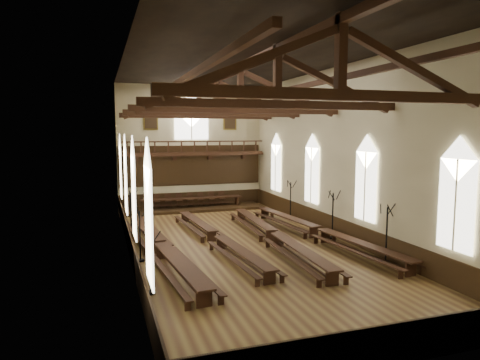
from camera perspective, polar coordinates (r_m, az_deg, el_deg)
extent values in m
plane|color=brown|center=(23.98, 0.06, -8.63)|extent=(26.00, 26.00, 0.00)
plane|color=beige|center=(35.75, -6.49, 4.45)|extent=(12.00, 0.00, 12.00)
plane|color=beige|center=(11.61, 20.55, -0.17)|extent=(12.00, 0.00, 12.00)
plane|color=beige|center=(22.06, -14.93, 3.00)|extent=(0.00, 26.00, 26.00)
plane|color=beige|center=(25.70, 12.90, 3.53)|extent=(0.00, 26.00, 26.00)
plane|color=black|center=(23.45, 0.06, 15.68)|extent=(26.00, 26.00, 0.00)
cube|color=#311F0E|center=(36.14, -6.38, -2.54)|extent=(11.90, 0.08, 1.20)
cube|color=#311F0E|center=(12.88, 19.61, -19.98)|extent=(11.90, 0.08, 1.20)
cube|color=#311F0E|center=(22.74, -14.50, -8.12)|extent=(0.08, 25.90, 1.20)
cube|color=#311F0E|center=(26.26, 12.58, -6.10)|extent=(0.08, 25.90, 1.20)
cube|color=white|center=(13.37, -12.06, -6.02)|extent=(0.05, 1.80, 3.60)
cube|color=white|center=(13.10, -12.25, 1.69)|extent=(0.05, 1.80, 1.80)
cylinder|color=beige|center=(13.37, -11.89, -6.01)|extent=(0.08, 0.08, 3.60)
cube|color=white|center=(19.25, -13.98, -2.24)|extent=(0.05, 1.80, 3.60)
cube|color=white|center=(19.06, -14.13, 3.11)|extent=(0.05, 1.80, 1.80)
cylinder|color=beige|center=(19.25, -13.86, -2.24)|extent=(0.08, 0.08, 3.60)
cube|color=white|center=(25.19, -14.99, -0.24)|extent=(0.05, 1.80, 3.60)
cube|color=white|center=(25.05, -15.11, 3.85)|extent=(0.05, 1.80, 1.80)
cylinder|color=beige|center=(25.19, -14.90, -0.24)|extent=(0.08, 0.08, 3.60)
cube|color=white|center=(31.15, -15.62, 1.00)|extent=(0.05, 1.80, 3.60)
cube|color=white|center=(31.03, -15.72, 4.31)|extent=(0.05, 1.80, 1.80)
cylinder|color=beige|center=(31.15, -15.55, 1.00)|extent=(0.08, 0.08, 3.60)
cube|color=white|center=(18.69, 26.86, -3.02)|extent=(0.05, 1.80, 3.60)
cube|color=white|center=(18.50, 27.15, 2.49)|extent=(0.05, 1.80, 1.80)
cylinder|color=beige|center=(18.67, 26.78, -3.03)|extent=(0.08, 0.08, 3.60)
cube|color=white|center=(23.27, 16.39, -0.83)|extent=(0.05, 1.80, 3.60)
cube|color=white|center=(23.11, 16.54, 3.60)|extent=(0.05, 1.80, 1.80)
cylinder|color=beige|center=(23.24, 16.31, -0.83)|extent=(0.08, 0.08, 3.60)
cube|color=white|center=(28.38, 9.53, 0.63)|extent=(0.05, 1.80, 3.60)
cube|color=white|center=(28.25, 9.60, 4.26)|extent=(0.05, 1.80, 1.80)
cylinder|color=beige|center=(28.36, 9.46, 0.63)|extent=(0.08, 0.08, 3.60)
cube|color=white|center=(33.78, 4.80, 1.63)|extent=(0.05, 1.80, 3.60)
cube|color=white|center=(33.67, 4.83, 4.68)|extent=(0.05, 1.80, 1.80)
cylinder|color=beige|center=(33.76, 4.74, 1.63)|extent=(0.08, 0.08, 3.60)
cube|color=white|center=(35.63, -6.49, 7.34)|extent=(2.80, 0.05, 2.40)
cube|color=white|center=(35.67, -6.51, 9.26)|extent=(2.80, 0.05, 2.80)
cylinder|color=beige|center=(35.59, -6.48, 7.34)|extent=(0.10, 0.10, 2.40)
cube|color=#331A10|center=(35.14, -6.26, 3.44)|extent=(11.80, 1.20, 0.20)
cube|color=#311F0E|center=(35.78, -6.43, 1.96)|extent=(11.80, 0.10, 3.30)
cube|color=#331A10|center=(34.57, -6.09, 5.13)|extent=(11.60, 0.12, 0.10)
cube|color=#331A10|center=(34.61, -6.07, 3.64)|extent=(11.60, 0.12, 0.10)
cube|color=#331A10|center=(34.91, -13.64, 2.86)|extent=(0.35, 0.40, 0.50)
cube|color=#331A10|center=(35.27, -8.77, 3.00)|extent=(0.35, 0.40, 0.50)
cube|color=#331A10|center=(35.88, -4.04, 3.12)|extent=(0.35, 0.40, 0.50)
cube|color=#331A10|center=(36.73, 0.51, 3.22)|extent=(0.35, 0.40, 0.50)
cube|color=brown|center=(35.13, -11.83, 7.74)|extent=(1.15, 0.06, 1.45)
cube|color=black|center=(35.09, -11.82, 7.74)|extent=(0.95, 0.04, 1.25)
cube|color=brown|center=(36.46, -1.37, 7.83)|extent=(1.15, 0.06, 1.45)
cube|color=black|center=(36.42, -1.35, 7.83)|extent=(0.95, 0.04, 1.25)
cube|color=#331A10|center=(14.05, 13.16, 10.97)|extent=(11.70, 0.35, 0.35)
cube|color=#331A10|center=(14.21, 13.31, 16.20)|extent=(0.30, 0.30, 2.40)
cube|color=#331A10|center=(12.91, 1.86, 15.57)|extent=(5.44, 0.26, 2.40)
cube|color=#331A10|center=(15.82, 22.46, 13.42)|extent=(5.44, 0.26, 2.40)
cube|color=#331A10|center=(18.50, 4.98, 10.00)|extent=(11.70, 0.35, 0.35)
cube|color=#331A10|center=(18.62, 5.03, 14.00)|extent=(0.30, 0.30, 2.40)
cube|color=#331A10|center=(17.65, -3.85, 13.11)|extent=(5.44, 0.26, 2.40)
cube|color=#331A10|center=(19.88, 12.85, 12.23)|extent=(5.44, 0.26, 2.40)
cube|color=#331A10|center=(23.18, 0.06, 9.32)|extent=(11.70, 0.35, 0.35)
cube|color=#331A10|center=(23.27, 0.06, 12.52)|extent=(0.30, 0.30, 2.40)
cube|color=#331A10|center=(22.51, -7.07, 11.65)|extent=(5.44, 0.26, 2.40)
cube|color=#331A10|center=(24.29, 6.66, 11.28)|extent=(5.44, 0.26, 2.40)
cube|color=#331A10|center=(27.96, -3.18, 8.83)|extent=(11.70, 0.35, 0.35)
cube|color=#331A10|center=(28.05, -3.20, 11.49)|extent=(0.30, 0.30, 2.40)
cube|color=#331A10|center=(27.41, -9.12, 10.69)|extent=(5.44, 0.26, 2.40)
cube|color=#331A10|center=(28.89, 2.43, 10.55)|extent=(5.44, 0.26, 2.40)
cube|color=#331A10|center=(32.82, -5.46, 8.47)|extent=(11.70, 0.35, 0.35)
cube|color=#331A10|center=(32.89, -5.49, 10.73)|extent=(0.30, 0.30, 2.40)
cube|color=#331A10|center=(32.35, -10.54, 10.01)|extent=(5.44, 0.26, 2.40)
cube|color=#331A10|center=(33.61, -0.61, 9.99)|extent=(5.44, 0.26, 2.40)
cube|color=#331A10|center=(22.46, -8.31, 12.67)|extent=(0.25, 25.70, 0.25)
cube|color=#331A10|center=(24.53, 7.71, 12.15)|extent=(0.25, 25.70, 0.25)
cube|color=#331A10|center=(23.40, 0.06, 14.95)|extent=(0.30, 25.70, 0.30)
cube|color=#331A10|center=(18.56, -9.17, -10.97)|extent=(1.36, 7.09, 0.08)
cube|color=#331A10|center=(15.74, -7.25, -15.67)|extent=(0.60, 0.14, 0.67)
cube|color=#331A10|center=(21.68, -10.48, -9.47)|extent=(0.60, 0.14, 0.67)
cube|color=#331A10|center=(18.71, -9.14, -12.33)|extent=(0.66, 6.23, 0.08)
cube|color=#331A10|center=(18.52, -11.06, -12.01)|extent=(0.94, 7.05, 0.06)
cube|color=#331A10|center=(15.60, -9.51, -16.47)|extent=(0.23, 0.09, 0.39)
cube|color=#331A10|center=(21.64, -12.13, -9.92)|extent=(0.23, 0.09, 0.39)
cube|color=#331A10|center=(18.81, -7.27, -11.64)|extent=(0.94, 7.05, 0.06)
cube|color=#331A10|center=(15.92, -4.97, -15.92)|extent=(0.23, 0.09, 0.39)
cube|color=#331A10|center=(21.91, -8.88, -9.65)|extent=(0.23, 0.09, 0.39)
cube|color=#331A10|center=(25.66, -11.78, -6.12)|extent=(1.36, 7.09, 0.08)
cube|color=#331A10|center=(22.69, -10.85, -8.75)|extent=(0.60, 0.14, 0.67)
cube|color=#331A10|center=(28.82, -12.47, -5.51)|extent=(0.60, 0.14, 0.67)
cube|color=#331A10|center=(25.76, -11.76, -7.12)|extent=(0.66, 6.23, 0.08)
cube|color=#331A10|center=(25.61, -13.14, -6.85)|extent=(0.94, 7.05, 0.06)
cube|color=#331A10|center=(22.56, -12.39, -9.25)|extent=(0.23, 0.09, 0.39)
cube|color=#331A10|center=(28.80, -13.70, -5.84)|extent=(0.23, 0.09, 0.39)
cube|color=#331A10|center=(25.85, -10.40, -6.66)|extent=(0.94, 7.05, 0.06)
cube|color=#331A10|center=(22.81, -9.27, -9.00)|extent=(0.23, 0.09, 0.39)
cube|color=#331A10|center=(29.02, -11.26, -5.68)|extent=(0.23, 0.09, 0.39)
cube|color=#331A10|center=(20.32, -0.47, -9.55)|extent=(1.10, 6.39, 0.07)
cube|color=#331A10|center=(17.85, 2.40, -13.01)|extent=(0.54, 0.11, 0.61)
cube|color=#331A10|center=(23.05, -2.65, -8.48)|extent=(0.54, 0.11, 0.61)
cube|color=#331A10|center=(20.44, -0.47, -10.67)|extent=(0.49, 5.62, 0.07)
cube|color=#331A10|center=(20.20, -1.98, -10.43)|extent=(0.72, 6.36, 0.05)
cube|color=#331A10|center=(17.63, 0.74, -13.69)|extent=(0.21, 0.08, 0.35)
cube|color=#331A10|center=(22.95, -4.02, -8.88)|extent=(0.21, 0.08, 0.35)
cube|color=#331A10|center=(20.60, 1.01, -10.08)|extent=(0.72, 6.36, 0.05)
cube|color=#331A10|center=(18.08, 4.11, -13.19)|extent=(0.21, 0.08, 0.35)
cube|color=#331A10|center=(23.32, -1.36, -8.62)|extent=(0.21, 0.08, 0.35)
cube|color=#331A10|center=(27.26, -5.22, -5.41)|extent=(1.10, 6.39, 0.07)
cube|color=#331A10|center=(24.62, -3.71, -7.51)|extent=(0.54, 0.11, 0.61)
cube|color=#331A10|center=(30.07, -6.44, -4.96)|extent=(0.54, 0.11, 0.61)
cube|color=#331A10|center=(27.35, -5.21, -6.27)|extent=(0.49, 5.62, 0.07)
cube|color=#331A10|center=(27.16, -6.36, -6.04)|extent=(0.72, 6.36, 0.05)
cube|color=#331A10|center=(24.44, -4.94, -7.93)|extent=(0.21, 0.08, 0.35)
cube|color=#331A10|center=(29.99, -7.50, -5.25)|extent=(0.21, 0.08, 0.35)
cube|color=#331A10|center=(27.48, -4.09, -5.87)|extent=(0.72, 6.36, 0.05)
cube|color=#331A10|center=(24.79, -2.43, -7.71)|extent=(0.21, 0.08, 0.35)
cube|color=#331A10|center=(30.29, -5.43, -5.11)|extent=(0.21, 0.08, 0.35)
cube|color=#331A10|center=(20.82, 8.65, -9.09)|extent=(0.98, 6.84, 0.08)
cube|color=#331A10|center=(18.37, 13.05, -12.52)|extent=(0.58, 0.10, 0.65)
cube|color=#331A10|center=(23.60, 5.25, -8.09)|extent=(0.58, 0.10, 0.65)
cube|color=#331A10|center=(20.95, 8.63, -10.27)|extent=(0.34, 6.04, 0.08)
cube|color=#331A10|center=(20.67, 7.09, -10.00)|extent=(0.57, 6.82, 0.06)
cube|color=#331A10|center=(18.11, 11.39, -13.23)|extent=(0.22, 0.08, 0.38)
cube|color=#331A10|center=(23.47, 3.80, -8.50)|extent=(0.22, 0.08, 0.38)
cube|color=#331A10|center=(21.15, 10.15, -9.67)|extent=(0.57, 6.82, 0.06)
cube|color=#331A10|center=(18.66, 14.78, -12.71)|extent=(0.22, 0.08, 0.38)
cube|color=#331A10|center=(23.89, 6.56, -8.26)|extent=(0.22, 0.08, 0.38)
cube|color=#331A10|center=(27.44, 1.65, -5.21)|extent=(0.98, 6.84, 0.08)
cube|color=#331A10|center=(24.73, 4.08, -7.40)|extent=(0.58, 0.10, 0.65)
cube|color=#331A10|center=(30.36, -0.32, -4.77)|extent=(0.58, 0.10, 0.65)
cube|color=#331A10|center=(27.53, 1.65, -6.12)|extent=(0.34, 6.04, 0.08)
cube|color=#331A10|center=(27.33, 0.43, -5.86)|extent=(0.57, 6.82, 0.06)
cube|color=#331A10|center=(24.52, 2.78, -7.84)|extent=(0.22, 0.08, 0.38)
cube|color=#331A10|center=(30.28, -1.46, -5.06)|extent=(0.22, 0.08, 0.38)
cube|color=#331A10|center=(27.68, 2.85, -5.71)|extent=(0.57, 6.82, 0.06)
cube|color=#331A10|center=(24.92, 5.43, -7.63)|extent=(0.22, 0.08, 0.38)
cube|color=#331A10|center=(30.59, 0.75, -4.94)|extent=(0.22, 0.08, 0.38)
cube|color=#331A10|center=(22.15, 15.14, -8.26)|extent=(1.41, 6.98, 0.08)
cube|color=#331A10|center=(19.83, 20.15, -11.31)|extent=(0.60, 0.14, 0.66)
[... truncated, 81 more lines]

